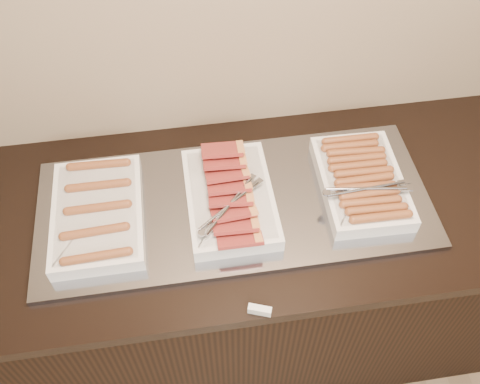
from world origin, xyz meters
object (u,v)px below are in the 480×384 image
at_px(warming_tray, 234,205).
at_px(dish_left, 98,213).
at_px(dish_right, 362,182).
at_px(counter, 234,277).
at_px(dish_center, 230,198).

xyz_separation_m(warming_tray, dish_left, (-0.41, -0.00, 0.04)).
xyz_separation_m(warming_tray, dish_right, (0.40, -0.00, 0.04)).
xyz_separation_m(counter, dish_right, (0.40, -0.00, 0.50)).
relative_size(counter, warming_tray, 1.72).
relative_size(counter, dish_left, 5.23).
distance_m(counter, dish_center, 0.50).
height_order(warming_tray, dish_left, dish_left).
bearing_deg(dish_right, dish_left, -178.65).
distance_m(dish_center, dish_right, 0.41).
bearing_deg(dish_center, warming_tray, 13.69).
xyz_separation_m(counter, warming_tray, (0.01, 0.00, 0.46)).
distance_m(counter, dish_right, 0.64).
bearing_deg(warming_tray, dish_center, -166.06).
height_order(counter, dish_right, dish_right).
relative_size(counter, dish_right, 5.44).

